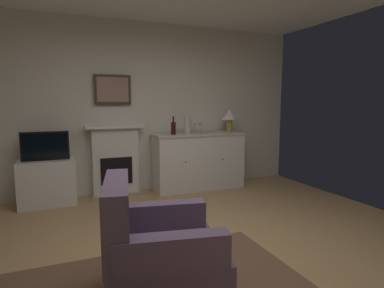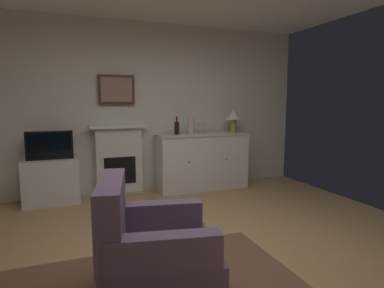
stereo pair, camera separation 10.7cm
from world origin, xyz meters
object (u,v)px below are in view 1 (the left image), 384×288
(vase_decorative, at_px, (188,126))
(armchair, at_px, (156,252))
(fireplace_unit, at_px, (115,160))
(table_lamp, at_px, (229,116))
(wine_bottle, at_px, (173,128))
(wine_glass_left, at_px, (195,126))
(tv_cabinet, at_px, (48,182))
(wine_glass_center, at_px, (200,126))
(framed_picture, at_px, (113,90))
(tv_set, at_px, (45,146))
(sideboard_cabinet, at_px, (199,161))

(vase_decorative, relative_size, armchair, 0.30)
(fireplace_unit, distance_m, table_lamp, 2.04)
(fireplace_unit, bearing_deg, wine_bottle, -11.28)
(wine_bottle, height_order, wine_glass_left, wine_bottle)
(wine_glass_left, relative_size, tv_cabinet, 0.22)
(wine_glass_center, xyz_separation_m, armchair, (-1.56, -2.75, -0.67))
(wine_glass_center, bearing_deg, framed_picture, 172.07)
(framed_picture, distance_m, vase_decorative, 1.29)
(wine_glass_left, xyz_separation_m, wine_glass_center, (0.11, 0.05, 0.00))
(vase_decorative, distance_m, tv_set, 2.11)
(framed_picture, distance_m, table_lamp, 1.98)
(wine_glass_center, xyz_separation_m, tv_set, (-2.36, -0.04, -0.21))
(tv_cabinet, bearing_deg, table_lamp, -0.30)
(vase_decorative, height_order, tv_set, vase_decorative)
(tv_set, bearing_deg, table_lamp, 0.16)
(fireplace_unit, distance_m, wine_glass_center, 1.48)
(wine_glass_left, bearing_deg, vase_decorative, -168.85)
(fireplace_unit, relative_size, wine_glass_center, 6.67)
(wine_glass_center, height_order, tv_set, wine_glass_center)
(sideboard_cabinet, distance_m, wine_glass_left, 0.59)
(wine_bottle, bearing_deg, fireplace_unit, 168.72)
(framed_picture, bearing_deg, tv_set, -166.69)
(vase_decorative, bearing_deg, tv_set, 178.86)
(wine_glass_left, distance_m, vase_decorative, 0.15)
(fireplace_unit, xyz_separation_m, wine_bottle, (0.90, -0.18, 0.49))
(fireplace_unit, height_order, wine_glass_left, fireplace_unit)
(sideboard_cabinet, relative_size, armchair, 1.63)
(fireplace_unit, height_order, table_lamp, table_lamp)
(table_lamp, distance_m, wine_bottle, 1.03)
(fireplace_unit, xyz_separation_m, wine_glass_left, (1.27, -0.20, 0.50))
(table_lamp, bearing_deg, sideboard_cabinet, -180.00)
(tv_set, bearing_deg, wine_glass_center, 0.92)
(fireplace_unit, bearing_deg, sideboard_cabinet, -7.49)
(sideboard_cabinet, xyz_separation_m, wine_glass_left, (-0.07, -0.02, 0.59))
(framed_picture, relative_size, wine_glass_left, 3.33)
(wine_bottle, distance_m, wine_glass_center, 0.49)
(sideboard_cabinet, height_order, tv_cabinet, sideboard_cabinet)
(wine_glass_left, relative_size, tv_set, 0.27)
(framed_picture, xyz_separation_m, wine_bottle, (0.90, -0.22, -0.60))
(tv_cabinet, distance_m, tv_set, 0.52)
(wine_bottle, bearing_deg, tv_cabinet, 179.48)
(framed_picture, bearing_deg, fireplace_unit, -90.00)
(framed_picture, relative_size, table_lamp, 1.38)
(table_lamp, bearing_deg, vase_decorative, -176.39)
(tv_set, bearing_deg, framed_picture, 13.31)
(table_lamp, height_order, vase_decorative, table_lamp)
(wine_bottle, xyz_separation_m, tv_set, (-1.87, -0.01, -0.19))
(armchair, bearing_deg, wine_bottle, 68.44)
(tv_set, bearing_deg, fireplace_unit, 10.77)
(table_lamp, relative_size, vase_decorative, 1.42)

